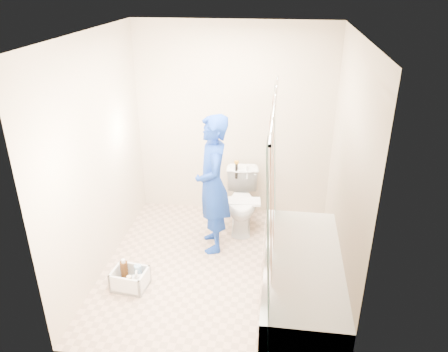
# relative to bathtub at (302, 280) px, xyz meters

# --- Properties ---
(floor) EXTENTS (2.60, 2.60, 0.00)m
(floor) POSITION_rel_bathtub_xyz_m (-0.85, 0.43, -0.27)
(floor) COLOR tan
(floor) RESTS_ON ground
(ceiling) EXTENTS (2.40, 2.60, 0.02)m
(ceiling) POSITION_rel_bathtub_xyz_m (-0.85, 0.43, 2.13)
(ceiling) COLOR silver
(ceiling) RESTS_ON wall_back
(wall_back) EXTENTS (2.40, 0.02, 2.40)m
(wall_back) POSITION_rel_bathtub_xyz_m (-0.85, 1.73, 0.93)
(wall_back) COLOR beige
(wall_back) RESTS_ON ground
(wall_front) EXTENTS (2.40, 0.02, 2.40)m
(wall_front) POSITION_rel_bathtub_xyz_m (-0.85, -0.88, 0.93)
(wall_front) COLOR beige
(wall_front) RESTS_ON ground
(wall_left) EXTENTS (0.02, 2.60, 2.40)m
(wall_left) POSITION_rel_bathtub_xyz_m (-2.05, 0.43, 0.93)
(wall_left) COLOR beige
(wall_left) RESTS_ON ground
(wall_right) EXTENTS (0.02, 2.60, 2.40)m
(wall_right) POSITION_rel_bathtub_xyz_m (0.35, 0.43, 0.93)
(wall_right) COLOR beige
(wall_right) RESTS_ON ground
(bathtub) EXTENTS (0.70, 1.75, 0.50)m
(bathtub) POSITION_rel_bathtub_xyz_m (0.00, 0.00, 0.00)
(bathtub) COLOR white
(bathtub) RESTS_ON ground
(curtain_rod) EXTENTS (0.02, 1.90, 0.02)m
(curtain_rod) POSITION_rel_bathtub_xyz_m (-0.33, 0.00, 1.68)
(curtain_rod) COLOR silver
(curtain_rod) RESTS_ON wall_back
(shower_curtain) EXTENTS (0.06, 1.75, 1.80)m
(shower_curtain) POSITION_rel_bathtub_xyz_m (-0.33, 0.00, 0.75)
(shower_curtain) COLOR white
(shower_curtain) RESTS_ON curtain_rod
(toilet) EXTENTS (0.45, 0.72, 0.70)m
(toilet) POSITION_rel_bathtub_xyz_m (-0.69, 1.29, 0.08)
(toilet) COLOR white
(toilet) RESTS_ON ground
(tank_lid) EXTENTS (0.45, 0.23, 0.03)m
(tank_lid) POSITION_rel_bathtub_xyz_m (-0.68, 1.18, 0.14)
(tank_lid) COLOR white
(tank_lid) RESTS_ON toilet
(tank_internals) EXTENTS (0.17, 0.06, 0.23)m
(tank_internals) POSITION_rel_bathtub_xyz_m (-0.75, 1.48, 0.42)
(tank_internals) COLOR black
(tank_internals) RESTS_ON toilet
(plumber) EXTENTS (0.51, 0.65, 1.56)m
(plumber) POSITION_rel_bathtub_xyz_m (-0.97, 0.84, 0.51)
(plumber) COLOR #1026A7
(plumber) RESTS_ON ground
(cleaning_caddy) EXTENTS (0.36, 0.30, 0.26)m
(cleaning_caddy) POSITION_rel_bathtub_xyz_m (-1.66, -0.01, -0.17)
(cleaning_caddy) COLOR white
(cleaning_caddy) RESTS_ON ground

